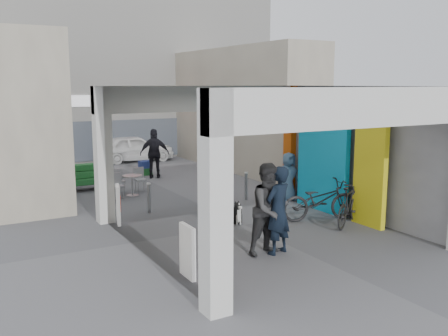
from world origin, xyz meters
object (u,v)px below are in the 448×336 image
cafe_set (127,186)px  border_collie (236,214)px  bicycle_rear (349,205)px  produce_stand (85,180)px  man_elderly (289,177)px  white_van (134,148)px  man_with_dog (278,210)px  bicycle_front (320,200)px  man_back_turned (270,209)px  man_crates (155,154)px

cafe_set → border_collie: 4.89m
cafe_set → bicycle_rear: bicycle_rear is taller
produce_stand → man_elderly: man_elderly is taller
border_collie → white_van: (1.25, 11.30, 0.37)m
man_with_dog → bicycle_rear: size_ratio=1.09×
cafe_set → produce_stand: bearing=126.8°
bicycle_front → border_collie: bearing=83.8°
produce_stand → man_back_turned: 8.55m
cafe_set → man_with_dog: size_ratio=0.71×
white_van → man_with_dog: bearing=177.8°
white_van → man_elderly: bearing=-166.8°
cafe_set → man_elderly: man_elderly is taller
man_back_turned → white_van: bearing=75.2°
produce_stand → man_with_dog: 8.66m
cafe_set → bicycle_front: 6.47m
produce_stand → white_van: size_ratio=0.36×
man_crates → bicycle_front: size_ratio=0.92×
produce_stand → cafe_set: bearing=-37.1°
produce_stand → white_van: (3.59, 5.26, 0.27)m
produce_stand → bicycle_rear: 8.93m
man_with_dog → man_crates: bearing=-113.1°
man_crates → bicycle_rear: size_ratio=1.09×
man_back_turned → bicycle_front: bearing=22.6°
produce_stand → man_crates: size_ratio=0.70×
man_with_dog → bicycle_front: (2.48, 1.59, -0.40)m
border_collie → produce_stand: bearing=86.8°
man_with_dog → bicycle_rear: 2.98m
border_collie → man_elderly: (2.71, 1.42, 0.50)m
man_with_dog → man_elderly: 4.93m
man_with_dog → produce_stand: bearing=-94.4°
man_elderly → man_crates: bearing=103.3°
bicycle_rear → bicycle_front: bearing=-4.7°
border_collie → bicycle_rear: (2.41, -1.52, 0.28)m
man_crates → produce_stand: bearing=41.9°
border_collie → man_crates: man_crates is taller
border_collie → white_van: 11.38m
produce_stand → man_back_turned: size_ratio=0.67×
cafe_set → bicycle_rear: 7.27m
cafe_set → man_crates: size_ratio=0.70×
man_back_turned → man_crates: bearing=76.0°
cafe_set → man_with_dog: man_with_dog is taller
man_crates → white_van: size_ratio=0.52×
produce_stand → man_elderly: (5.06, -4.62, 0.41)m
produce_stand → man_elderly: 6.86m
border_collie → bicycle_front: bearing=-45.4°
cafe_set → produce_stand: (-1.00, 1.34, 0.06)m
man_back_turned → man_elderly: 4.97m
man_crates → bicycle_front: bearing=125.7°
man_elderly → man_with_dog: bearing=-137.7°
produce_stand → man_crates: (2.88, 0.90, 0.60)m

